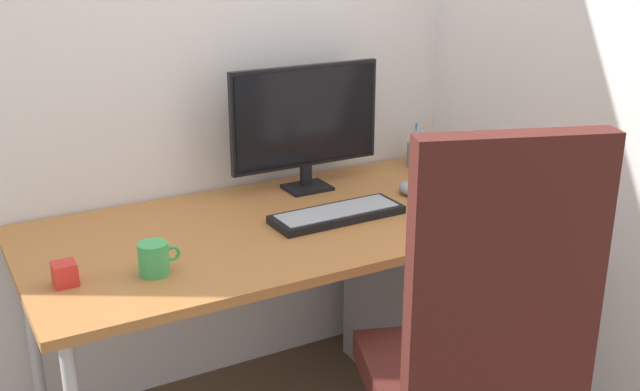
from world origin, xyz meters
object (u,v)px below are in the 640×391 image
Objects in this scene: desk_clamp_accessory at (65,274)px; notebook at (465,186)px; mouse at (408,189)px; monitor at (306,120)px; pen_holder at (418,154)px; office_chair at (480,343)px; coffee_mug at (154,258)px; keyboard at (337,214)px; filing_cabinet at (422,293)px.

notebook is at bearing 4.31° from desk_clamp_accessory.
mouse is 0.22m from notebook.
notebook is at bearing -28.79° from monitor.
mouse is 0.54× the size of pen_holder.
office_chair reaches higher than coffee_mug.
keyboard is at bearing -149.05° from pen_holder.
monitor is at bearing 80.73° from keyboard.
monitor is (0.04, 1.01, 0.35)m from office_chair.
office_chair is at bearing -117.85° from filing_cabinet.
office_chair reaches higher than notebook.
pen_holder is 0.75× the size of notebook.
notebook is (-0.00, -0.30, -0.04)m from pen_holder.
office_chair reaches higher than mouse.
coffee_mug is at bearing 171.33° from notebook.
office_chair is at bearing -35.79° from desk_clamp_accessory.
coffee_mug is (-0.69, -0.43, -0.21)m from monitor.
desk_clamp_accessory is (-0.23, 0.05, -0.01)m from coffee_mug.
coffee_mug is at bearing -12.05° from desk_clamp_accessory.
office_chair reaches higher than desk_clamp_accessory.
notebook is at bearing 3.66° from keyboard.
coffee_mug is at bearing -159.27° from pen_holder.
desk_clamp_accessory is at bearing -157.44° from monitor.
desk_clamp_accessory is (-1.19, -0.15, 0.01)m from mouse.
monitor is at bearing 22.56° from desk_clamp_accessory.
office_chair is 0.96m from filing_cabinet.
filing_cabinet is 1.38m from desk_clamp_accessory.
monitor is 0.43m from mouse.
monitor reaches higher than filing_cabinet.
mouse is (0.28, -0.23, -0.23)m from monitor.
pen_holder is at bearing 62.53° from filing_cabinet.
filing_cabinet is at bearing 133.51° from notebook.
pen_holder is at bearing 30.95° from keyboard.
mouse is 0.80× the size of coffee_mug.
notebook is (0.55, 0.04, -0.01)m from keyboard.
notebook is at bearing 53.78° from office_chair.
office_chair is at bearing -41.91° from coffee_mug.
office_chair is 1.08m from desk_clamp_accessory.
keyboard is at bearing -159.21° from mouse.
desk_clamp_accessory is at bearing 144.21° from office_chair.
monitor reaches higher than notebook.
coffee_mug is 1.89× the size of desk_clamp_accessory.
office_chair is 2.17× the size of monitor.
filing_cabinet is 1.19m from coffee_mug.
desk_clamp_accessory is at bearing -175.28° from keyboard.
monitor reaches higher than mouse.
notebook is at bearing -90.88° from pen_holder.
notebook is (0.22, -0.04, -0.01)m from mouse.
pen_holder is (0.12, 0.23, 0.47)m from filing_cabinet.
filing_cabinet is 0.45m from notebook.
keyboard is at bearing -99.27° from monitor.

